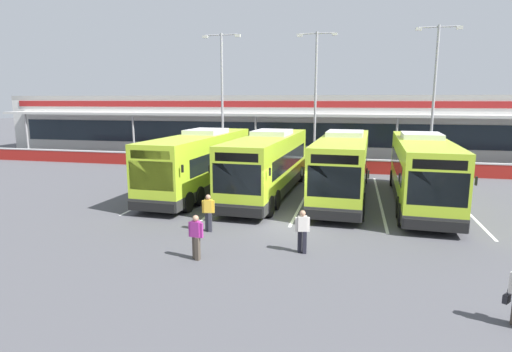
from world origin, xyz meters
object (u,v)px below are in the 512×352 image
Objects in this scene: coach_bus_left_centre at (268,165)px; pedestrian_near_bin at (208,212)px; lamp_post_west at (222,91)px; coach_bus_right_centre at (421,171)px; lamp_post_east at (434,90)px; pedestrian_in_dark_coat at (196,236)px; pedestrian_child at (302,230)px; coach_bus_leftmost at (201,163)px; coach_bus_centre at (343,167)px; lamp_post_centre at (316,91)px.

coach_bus_left_centre reaches higher than pedestrian_near_bin.
coach_bus_right_centre is at bearing -36.48° from lamp_post_west.
lamp_post_east is (2.17, 10.73, 4.50)m from coach_bus_right_centre.
coach_bus_right_centre reaches higher than pedestrian_in_dark_coat.
pedestrian_child and pedestrian_near_bin have the same top height.
coach_bus_leftmost is 1.00× the size of coach_bus_centre.
lamp_post_east is at bearing -6.82° from lamp_post_centre.
lamp_post_centre is 9.07m from lamp_post_east.
pedestrian_near_bin is at bearing -142.86° from coach_bus_right_centre.
coach_bus_leftmost is 7.56× the size of pedestrian_in_dark_coat.
coach_bus_right_centre is at bearing -101.42° from lamp_post_east.
coach_bus_left_centre is 7.56× the size of pedestrian_near_bin.
lamp_post_east is at bearing 35.54° from coach_bus_leftmost.
coach_bus_centre is at bearing 82.96° from pedestrian_child.
lamp_post_east reaches higher than coach_bus_leftmost.
coach_bus_centre is 7.56× the size of pedestrian_in_dark_coat.
coach_bus_centre is 1.11× the size of lamp_post_centre.
coach_bus_leftmost reaches higher than pedestrian_child.
lamp_post_centre reaches higher than coach_bus_right_centre.
lamp_post_west is at bearing 179.73° from lamp_post_east.
coach_bus_leftmost is 1.11× the size of lamp_post_centre.
lamp_post_centre is at bearing 103.46° from coach_bus_centre.
coach_bus_centre is 7.56× the size of pedestrian_near_bin.
lamp_post_centre is (5.80, 11.66, 4.50)m from coach_bus_leftmost.
pedestrian_in_dark_coat is at bearing -70.43° from coach_bus_leftmost.
coach_bus_centre is at bearing 55.31° from pedestrian_near_bin.
coach_bus_left_centre is 12.52m from lamp_post_centre.
lamp_post_west reaches higher than pedestrian_near_bin.
lamp_post_centre is (-1.52, 20.70, 5.42)m from pedestrian_child.
lamp_post_centre reaches higher than pedestrian_child.
pedestrian_in_dark_coat is 3.88m from pedestrian_child.
coach_bus_centre is 9.54m from pedestrian_near_bin.
coach_bus_leftmost is at bearing -178.73° from coach_bus_left_centre.
pedestrian_in_dark_coat is 3.22m from pedestrian_near_bin.
lamp_post_centre reaches higher than pedestrian_in_dark_coat.
lamp_post_centre is (-2.69, 11.24, 4.50)m from coach_bus_centre.
coach_bus_centre is 12.40m from lamp_post_centre.
pedestrian_child is 22.45m from lamp_post_west.
coach_bus_right_centre is 7.56× the size of pedestrian_near_bin.
coach_bus_right_centre is (8.47, -0.24, 0.00)m from coach_bus_left_centre.
pedestrian_in_dark_coat is (-8.90, -10.39, -0.91)m from coach_bus_right_centre.
lamp_post_east reaches higher than pedestrian_near_bin.
coach_bus_leftmost is 11.22m from pedestrian_in_dark_coat.
lamp_post_west reaches higher than pedestrian_child.
coach_bus_leftmost is at bearing -144.46° from lamp_post_east.
pedestrian_in_dark_coat is at bearing -95.29° from lamp_post_centre.
lamp_post_west is (-5.06, 18.05, 5.42)m from pedestrian_near_bin.
pedestrian_near_bin is at bearing -98.11° from lamp_post_centre.
pedestrian_in_dark_coat is at bearing -78.22° from pedestrian_near_bin.
coach_bus_leftmost is 11.74m from lamp_post_west.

